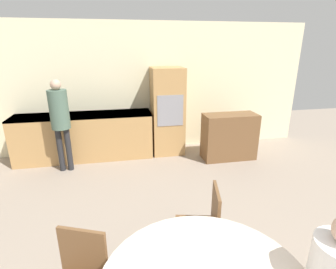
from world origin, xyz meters
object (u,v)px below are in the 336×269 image
Objects in this scene: person_standing at (60,116)px; oven_unit at (167,112)px; chair_far_right at (205,224)px; sideboard at (229,137)px.

oven_unit is at bearing 14.42° from person_standing.
oven_unit is 3.08m from chair_far_right.
sideboard is at bearing -26.44° from oven_unit.
sideboard is at bearing 165.15° from chair_far_right.
sideboard is at bearing -1.05° from person_standing.
oven_unit reaches higher than sideboard.
chair_far_right is at bearing -55.80° from person_standing.
oven_unit is 1.69× the size of sideboard.
person_standing reaches higher than sideboard.
chair_far_right is at bearing -118.45° from sideboard.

